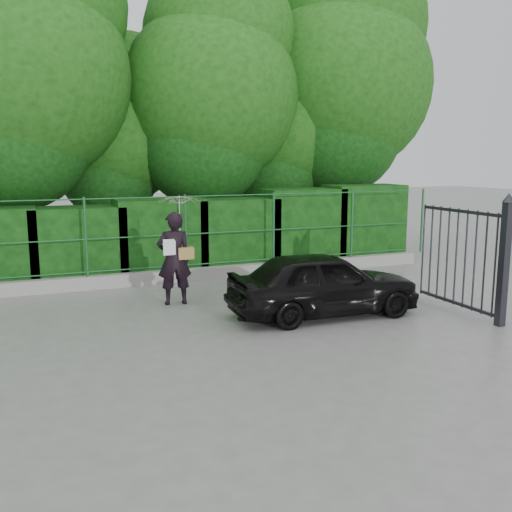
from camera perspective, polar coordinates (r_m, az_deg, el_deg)
name	(u,v)px	position (r m, az deg, el deg)	size (l,w,h in m)	color
ground	(234,336)	(9.66, -2.22, -8.02)	(80.00, 80.00, 0.00)	gray
kerb	(170,276)	(13.81, -8.57, -2.04)	(14.00, 0.25, 0.30)	#9E9E99
fence	(178,233)	(13.68, -7.78, 2.34)	(14.13, 0.06, 1.80)	#1B5729
hedge	(166,236)	(14.66, -9.03, 1.99)	(14.20, 1.20, 2.18)	black
trees	(179,99)	(17.02, -7.75, 15.32)	(17.10, 6.15, 8.08)	black
gate	(484,256)	(11.20, 21.85, 0.01)	(0.22, 2.33, 2.36)	#27272D
woman	(177,236)	(11.61, -7.89, 2.01)	(0.95, 0.90, 2.23)	black
car	(324,283)	(10.84, 6.77, -2.71)	(1.47, 3.65, 1.24)	black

